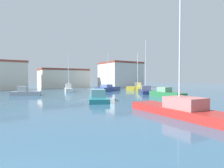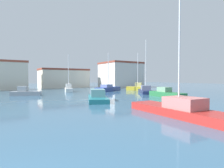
% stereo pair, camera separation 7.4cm
% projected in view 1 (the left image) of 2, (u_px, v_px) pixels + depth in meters
% --- Properties ---
extents(water, '(160.00, 160.00, 0.00)m').
position_uv_depth(water, '(107.00, 96.00, 27.97)').
color(water, '#38607F').
rests_on(water, ground).
extents(sailboat_blue_behind_lamppost, '(7.35, 5.04, 8.24)m').
position_uv_depth(sailboat_blue_behind_lamppost, '(108.00, 88.00, 39.97)').
color(sailboat_blue_behind_lamppost, '#233D93').
rests_on(sailboat_blue_behind_lamppost, water).
extents(motorboat_grey_far_right, '(4.70, 3.14, 1.48)m').
position_uv_depth(motorboat_grey_far_right, '(25.00, 93.00, 29.42)').
color(motorboat_grey_far_right, gray).
rests_on(motorboat_grey_far_right, water).
extents(sailboat_red_inner_mooring, '(2.80, 8.95, 11.78)m').
position_uv_depth(sailboat_red_inner_mooring, '(181.00, 109.00, 13.53)').
color(sailboat_red_inner_mooring, '#B22823').
rests_on(sailboat_red_inner_mooring, water).
extents(sailboat_navy_distant_north, '(5.66, 7.10, 9.88)m').
position_uv_depth(sailboat_navy_distant_north, '(146.00, 90.00, 34.51)').
color(sailboat_navy_distant_north, '#19234C').
rests_on(sailboat_navy_distant_north, water).
extents(motorboat_teal_near_pier, '(4.74, 6.95, 1.42)m').
position_uv_depth(motorboat_teal_near_pier, '(98.00, 97.00, 22.64)').
color(motorboat_teal_near_pier, '#1E707A').
rests_on(motorboat_teal_near_pier, water).
extents(sailboat_white_distant_east, '(2.46, 4.72, 7.67)m').
position_uv_depth(sailboat_white_distant_east, '(69.00, 89.00, 37.75)').
color(sailboat_white_distant_east, white).
rests_on(sailboat_white_distant_east, water).
extents(motorboat_green_mid_harbor, '(2.76, 6.54, 1.44)m').
position_uv_depth(motorboat_green_mid_harbor, '(166.00, 94.00, 27.26)').
color(motorboat_green_mid_harbor, '#28703D').
rests_on(motorboat_green_mid_harbor, water).
extents(sailboat_yellow_far_left, '(4.49, 4.69, 8.45)m').
position_uv_depth(sailboat_yellow_far_left, '(138.00, 87.00, 41.92)').
color(sailboat_yellow_far_left, gold).
rests_on(sailboat_yellow_far_left, water).
extents(warehouse_block, '(13.84, 7.43, 5.54)m').
position_uv_depth(warehouse_block, '(64.00, 78.00, 55.11)').
color(warehouse_block, beige).
rests_on(warehouse_block, ground).
extents(harbor_office, '(10.58, 9.95, 7.56)m').
position_uv_depth(harbor_office, '(120.00, 75.00, 56.28)').
color(harbor_office, beige).
rests_on(harbor_office, ground).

